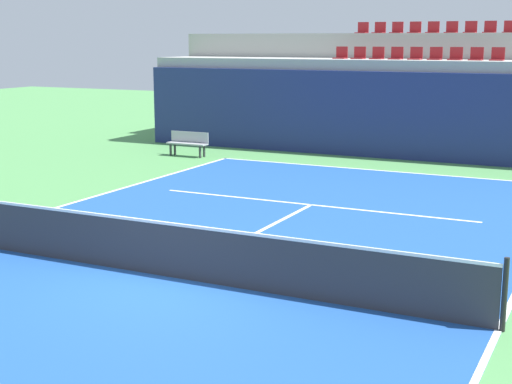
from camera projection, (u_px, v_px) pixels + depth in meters
name	position (u px, v px, depth m)	size (l,w,h in m)	color
ground_plane	(171.00, 277.00, 12.92)	(80.00, 80.00, 0.00)	#4C8C4C
court_surface	(171.00, 277.00, 12.92)	(11.00, 24.00, 0.01)	#1E4C99
baseline_far	(378.00, 170.00, 23.42)	(11.00, 0.10, 0.00)	white
sideline_right	(498.00, 330.00, 10.55)	(0.10, 24.00, 0.00)	white
service_line_far	(311.00, 205.00, 18.54)	(8.26, 0.10, 0.00)	white
centre_service_line	(254.00, 234.00, 15.73)	(0.10, 6.40, 0.00)	white
back_wall	(402.00, 116.00, 25.42)	(19.93, 0.30, 2.96)	navy
stands_tier_lower	(413.00, 107.00, 26.56)	(19.93, 2.40, 3.34)	#9E9E99
stands_tier_upper	(430.00, 90.00, 28.58)	(19.93, 2.40, 4.26)	#9E9E99
seating_row_lower	(416.00, 56.00, 26.29)	(5.99, 0.44, 0.44)	maroon
seating_row_upper	(433.00, 30.00, 28.21)	(5.99, 0.44, 0.44)	maroon
tennis_net	(170.00, 249.00, 12.82)	(11.08, 0.08, 1.07)	black
player_bench	(188.00, 142.00, 26.27)	(1.50, 0.40, 0.85)	#99999E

